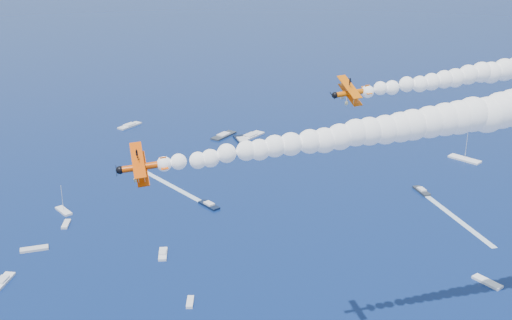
{
  "coord_description": "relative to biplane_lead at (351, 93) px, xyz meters",
  "views": [
    {
      "loc": [
        5.68,
        -94.8,
        92.39
      ],
      "look_at": [
        7.44,
        9.56,
        52.07
      ],
      "focal_mm": 46.05,
      "sensor_mm": 36.0,
      "label": 1
    }
  ],
  "objects": [
    {
      "name": "boat_wakes",
      "position": [
        -28.69,
        60.54,
        -60.82
      ],
      "size": [
        145.42,
        121.77,
        0.04
      ],
      "color": "white",
      "rests_on": "ground"
    },
    {
      "name": "biplane_trail",
      "position": [
        -35.09,
        -21.83,
        -5.56
      ],
      "size": [
        9.59,
        11.44,
        8.27
      ],
      "primitive_type": null,
      "rotation": [
        -0.31,
        0.07,
        3.35
      ],
      "color": "#DA4704"
    },
    {
      "name": "smoke_trail_lead",
      "position": [
        31.87,
        8.18,
        2.53
      ],
      "size": [
        67.71,
        36.71,
        11.56
      ],
      "primitive_type": null,
      "rotation": [
        0.0,
        0.0,
        3.39
      ],
      "color": "white"
    },
    {
      "name": "smoke_trail_trail",
      "position": [
        -2.9,
        -15.05,
        -3.03
      ],
      "size": [
        67.49,
        31.81,
        11.56
      ],
      "primitive_type": null,
      "rotation": [
        0.0,
        0.0,
        3.35
      ],
      "color": "white"
    },
    {
      "name": "spectator_boats",
      "position": [
        -31.11,
        109.68,
        -60.5
      ],
      "size": [
        221.88,
        163.57,
        0.7
      ],
      "color": "#292E36",
      "rests_on": "ground"
    },
    {
      "name": "biplane_lead",
      "position": [
        0.0,
        0.0,
        0.0
      ],
      "size": [
        9.19,
        10.81,
        7.52
      ],
      "primitive_type": null,
      "rotation": [
        -0.28,
        0.07,
        3.39
      ],
      "color": "#D95A04"
    }
  ]
}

